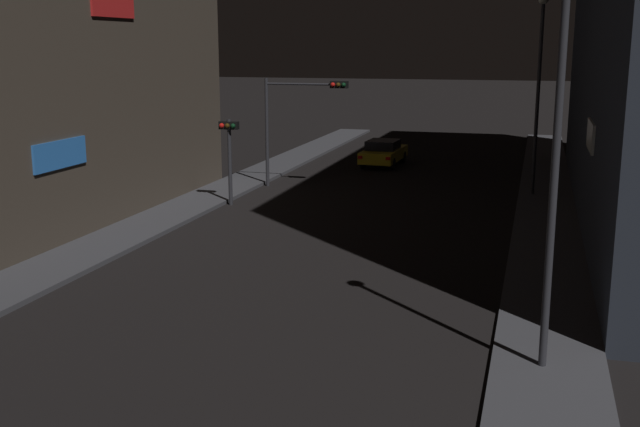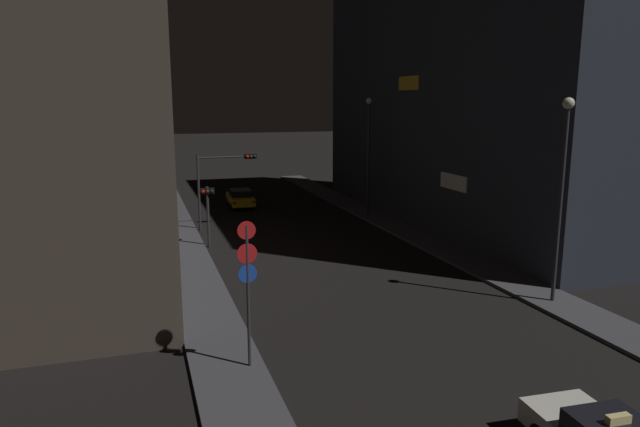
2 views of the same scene
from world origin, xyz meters
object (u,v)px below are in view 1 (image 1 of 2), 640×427
Objects in this scene: traffic_light_overhead at (298,109)px; street_lamp_far_block at (539,71)px; traffic_light_left_kerb at (229,144)px; far_car at (384,152)px; street_lamp_near_block at (559,102)px.

traffic_light_overhead is 10.70m from street_lamp_far_block.
street_lamp_far_block is at bearing 2.63° from traffic_light_overhead.
traffic_light_left_kerb is 13.38m from street_lamp_far_block.
traffic_light_overhead is at bearing -108.15° from far_car.
traffic_light_overhead is 21.61m from street_lamp_near_block.
traffic_light_left_kerb is at bearing -108.20° from traffic_light_overhead.
far_car is 1.27× the size of traffic_light_left_kerb.
street_lamp_near_block is (8.46, -26.22, 4.73)m from far_car.
traffic_light_overhead is 1.41× the size of traffic_light_left_kerb.
street_lamp_far_block is (10.54, 0.48, 1.78)m from traffic_light_overhead.
traffic_light_left_kerb reaches higher than far_car.
street_lamp_near_block is at bearing -88.67° from street_lamp_far_block.
street_lamp_far_block reaches higher than traffic_light_left_kerb.
far_car is 8.61m from traffic_light_overhead.
street_lamp_far_block reaches higher than street_lamp_near_block.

